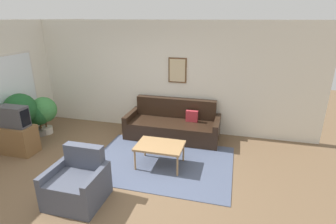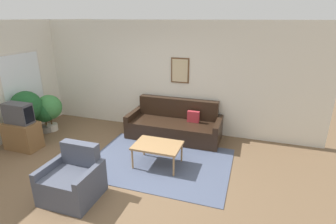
{
  "view_description": "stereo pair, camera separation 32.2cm",
  "coord_description": "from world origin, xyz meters",
  "px_view_note": "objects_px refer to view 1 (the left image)",
  "views": [
    {
      "loc": [
        2.01,
        -3.52,
        2.74
      ],
      "look_at": [
        0.68,
        1.54,
        0.85
      ],
      "focal_mm": 28.0,
      "sensor_mm": 36.0,
      "label": 1
    },
    {
      "loc": [
        2.32,
        -3.43,
        2.74
      ],
      "look_at": [
        0.68,
        1.54,
        0.85
      ],
      "focal_mm": 28.0,
      "sensor_mm": 36.0,
      "label": 2
    }
  ],
  "objects_px": {
    "tv": "(13,117)",
    "potted_plant_tall": "(21,111)",
    "coffee_table": "(160,147)",
    "armchair": "(78,184)",
    "couch": "(173,125)"
  },
  "relations": [
    {
      "from": "couch",
      "to": "tv",
      "type": "relative_size",
      "value": 3.65
    },
    {
      "from": "coffee_table",
      "to": "armchair",
      "type": "relative_size",
      "value": 1.08
    },
    {
      "from": "coffee_table",
      "to": "tv",
      "type": "relative_size",
      "value": 1.49
    },
    {
      "from": "potted_plant_tall",
      "to": "armchair",
      "type": "bearing_deg",
      "value": -33.25
    },
    {
      "from": "couch",
      "to": "coffee_table",
      "type": "relative_size",
      "value": 2.45
    },
    {
      "from": "potted_plant_tall",
      "to": "coffee_table",
      "type": "bearing_deg",
      "value": -4.78
    },
    {
      "from": "coffee_table",
      "to": "tv",
      "type": "bearing_deg",
      "value": -175.25
    },
    {
      "from": "couch",
      "to": "armchair",
      "type": "xyz_separation_m",
      "value": [
        -0.89,
        -2.69,
        -0.01
      ]
    },
    {
      "from": "armchair",
      "to": "potted_plant_tall",
      "type": "xyz_separation_m",
      "value": [
        -2.44,
        1.6,
        0.45
      ]
    },
    {
      "from": "couch",
      "to": "armchair",
      "type": "relative_size",
      "value": 2.64
    },
    {
      "from": "coffee_table",
      "to": "armchair",
      "type": "height_order",
      "value": "armchair"
    },
    {
      "from": "coffee_table",
      "to": "couch",
      "type": "bearing_deg",
      "value": 92.83
    },
    {
      "from": "tv",
      "to": "armchair",
      "type": "height_order",
      "value": "tv"
    },
    {
      "from": "tv",
      "to": "potted_plant_tall",
      "type": "xyz_separation_m",
      "value": [
        -0.33,
        0.54,
        -0.08
      ]
    },
    {
      "from": "tv",
      "to": "coffee_table",
      "type": "bearing_deg",
      "value": 4.75
    }
  ]
}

